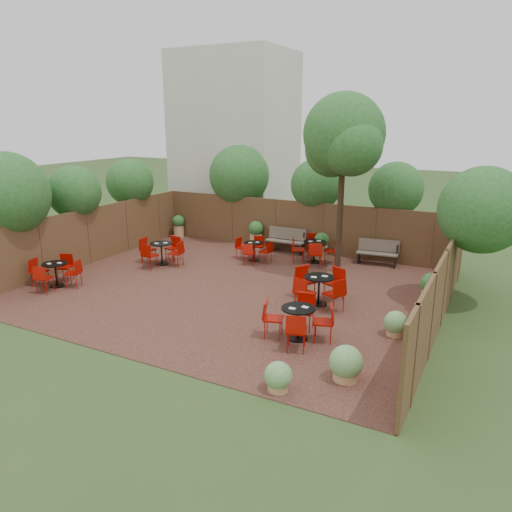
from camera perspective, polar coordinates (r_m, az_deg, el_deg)
The scene contains 13 objects.
ground at distance 15.00m, azimuth -2.61°, elevation -3.89°, with size 80.00×80.00×0.00m, color #354F23.
courtyard_paving at distance 15.00m, azimuth -2.61°, elevation -3.86°, with size 12.00×10.00×0.02m, color #321814.
fence_back at distance 19.05m, azimuth 4.92°, elevation 3.48°, with size 12.00×0.08×2.00m, color #51371E.
fence_left at distance 18.37m, azimuth -19.09°, elevation 2.19°, with size 0.08×10.00×2.00m, color #51371E.
fence_right at distance 12.90m, azimuth 21.12°, elevation -3.63°, with size 0.08×10.00×2.00m, color #51371E.
neighbour_building at distance 23.32m, azimuth -2.46°, elevation 13.24°, with size 5.00×4.00×8.00m, color beige.
overhang_foliage at distance 17.27m, azimuth -4.19°, elevation 7.93°, with size 15.81×10.79×2.66m.
courtyard_tree at distance 16.11m, azimuth 10.23°, elevation 13.30°, with size 2.77×2.67×5.89m.
park_bench_left at distance 18.95m, azimuth 3.56°, elevation 1.93°, with size 1.55×0.53×0.95m.
park_bench_right at distance 17.85m, azimuth 14.14°, elevation 0.48°, with size 1.48×0.64×0.89m.
bistro_tables at distance 15.25m, azimuth -2.36°, elevation -1.68°, with size 9.76×7.87×0.95m.
planters at distance 17.63m, azimuth 4.02°, elevation 1.12°, with size 11.74×4.47×1.11m.
low_shrubs at distance 10.48m, azimuth 10.61°, elevation -11.27°, with size 2.02×4.10×0.73m.
Camera 1 is at (7.12, -12.19, 5.08)m, focal length 33.98 mm.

